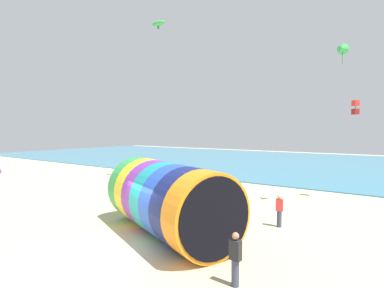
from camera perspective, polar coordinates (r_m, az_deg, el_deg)
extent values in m
plane|color=#CCBA8C|center=(13.35, -12.00, -18.70)|extent=(120.00, 120.00, 0.00)
cube|color=teal|center=(46.37, 23.29, -3.54)|extent=(120.00, 40.00, 0.10)
cylinder|color=green|center=(16.91, -9.77, -8.22)|extent=(2.27, 3.50, 3.35)
cylinder|color=yellow|center=(15.95, -8.29, -8.87)|extent=(2.27, 3.50, 3.35)
cylinder|color=purple|center=(15.01, -6.62, -9.58)|extent=(2.27, 3.50, 3.35)
cylinder|color=teal|center=(14.09, -4.72, -10.38)|extent=(2.27, 3.50, 3.35)
cylinder|color=blue|center=(13.19, -2.54, -11.28)|extent=(2.27, 3.50, 3.35)
cylinder|color=navy|center=(12.31, -0.03, -12.29)|extent=(2.27, 3.50, 3.35)
cylinder|color=orange|center=(11.47, 2.88, -13.42)|extent=(2.27, 3.50, 3.35)
cylinder|color=black|center=(11.04, 4.57, -14.06)|extent=(1.25, 2.86, 3.08)
cylinder|color=#383D56|center=(10.19, 8.25, -23.15)|extent=(0.24, 0.24, 0.83)
cube|color=#232328|center=(9.90, 8.27, -19.36)|extent=(0.38, 0.26, 0.62)
sphere|color=#9E7051|center=(9.74, 8.29, -16.93)|extent=(0.22, 0.22, 0.22)
ellipsoid|color=green|center=(29.74, -6.44, 21.88)|extent=(1.48, 0.74, 0.62)
cube|color=#1E642A|center=(29.64, -6.44, 21.31)|extent=(0.21, 0.03, 0.37)
cube|color=red|center=(23.19, 28.70, 6.85)|extent=(0.50, 0.50, 0.38)
cube|color=maroon|center=(23.15, 28.67, 5.44)|extent=(0.50, 0.50, 0.38)
cylinder|color=black|center=(23.17, 28.69, 6.15)|extent=(0.02, 0.02, 1.02)
cone|color=green|center=(20.62, 26.75, 15.91)|extent=(0.70, 0.78, 0.73)
cylinder|color=#1E642A|center=(20.50, 26.72, 14.46)|extent=(0.03, 0.03, 0.71)
cylinder|color=black|center=(20.43, -0.35, -9.86)|extent=(0.24, 0.24, 0.86)
cube|color=#338C4C|center=(20.29, -0.36, -7.78)|extent=(0.41, 0.41, 0.64)
sphere|color=beige|center=(20.21, -0.36, -6.50)|extent=(0.23, 0.23, 0.23)
cylinder|color=#383D56|center=(16.05, 16.27, -13.54)|extent=(0.24, 0.24, 0.81)
cube|color=red|center=(15.87, 16.31, -11.08)|extent=(0.41, 0.32, 0.61)
sphere|color=beige|center=(15.77, 16.33, -9.54)|extent=(0.22, 0.22, 0.22)
cone|color=purple|center=(18.56, -32.76, -4.47)|extent=(0.45, 0.36, 0.36)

